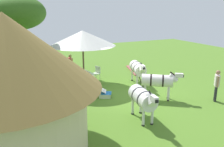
{
  "coord_description": "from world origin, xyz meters",
  "views": [
    {
      "loc": [
        -10.74,
        6.15,
        4.64
      ],
      "look_at": [
        0.96,
        0.59,
        1.0
      ],
      "focal_mm": 37.7,
      "sensor_mm": 36.0,
      "label": 1
    }
  ],
  "objects_px": {
    "thatched_hut": "(10,79)",
    "patio_chair_near_hut": "(90,81)",
    "guest_beside_umbrella": "(70,63)",
    "patio_chair_east_end": "(97,72)",
    "patio_dining_table": "(84,74)",
    "acacia_tree_far_lawn": "(17,13)",
    "striped_lounge_chair": "(104,93)",
    "zebra_by_umbrella": "(143,98)",
    "shade_umbrella": "(83,38)",
    "standing_watcher": "(217,83)",
    "zebra_toward_hut": "(138,69)",
    "zebra_nearest_camera": "(158,81)",
    "patio_chair_west_end": "(66,75)"
  },
  "relations": [
    {
      "from": "shade_umbrella",
      "to": "acacia_tree_far_lawn",
      "type": "relative_size",
      "value": 0.74
    },
    {
      "from": "standing_watcher",
      "to": "zebra_nearest_camera",
      "type": "bearing_deg",
      "value": 99.33
    },
    {
      "from": "zebra_by_umbrella",
      "to": "guest_beside_umbrella",
      "type": "bearing_deg",
      "value": -74.7
    },
    {
      "from": "shade_umbrella",
      "to": "patio_chair_near_hut",
      "type": "distance_m",
      "value": 2.63
    },
    {
      "from": "striped_lounge_chair",
      "to": "zebra_nearest_camera",
      "type": "height_order",
      "value": "zebra_nearest_camera"
    },
    {
      "from": "patio_dining_table",
      "to": "acacia_tree_far_lawn",
      "type": "bearing_deg",
      "value": 69.69
    },
    {
      "from": "patio_chair_east_end",
      "to": "patio_chair_near_hut",
      "type": "bearing_deg",
      "value": 122.11
    },
    {
      "from": "striped_lounge_chair",
      "to": "patio_chair_east_end",
      "type": "bearing_deg",
      "value": -167.53
    },
    {
      "from": "thatched_hut",
      "to": "patio_chair_near_hut",
      "type": "xyz_separation_m",
      "value": [
        4.58,
        -4.32,
        -1.96
      ]
    },
    {
      "from": "patio_dining_table",
      "to": "striped_lounge_chair",
      "type": "bearing_deg",
      "value": -174.83
    },
    {
      "from": "thatched_hut",
      "to": "striped_lounge_chair",
      "type": "height_order",
      "value": "thatched_hut"
    },
    {
      "from": "patio_dining_table",
      "to": "acacia_tree_far_lawn",
      "type": "relative_size",
      "value": 0.26
    },
    {
      "from": "zebra_toward_hut",
      "to": "acacia_tree_far_lawn",
      "type": "distance_m",
      "value": 7.81
    },
    {
      "from": "standing_watcher",
      "to": "zebra_nearest_camera",
      "type": "distance_m",
      "value": 2.91
    },
    {
      "from": "zebra_by_umbrella",
      "to": "patio_chair_west_end",
      "type": "bearing_deg",
      "value": -67.86
    },
    {
      "from": "guest_beside_umbrella",
      "to": "patio_chair_east_end",
      "type": "bearing_deg",
      "value": -139.13
    },
    {
      "from": "patio_chair_west_end",
      "to": "striped_lounge_chair",
      "type": "relative_size",
      "value": 0.93
    },
    {
      "from": "standing_watcher",
      "to": "zebra_nearest_camera",
      "type": "relative_size",
      "value": 0.86
    },
    {
      "from": "zebra_nearest_camera",
      "to": "zebra_by_umbrella",
      "type": "relative_size",
      "value": 0.88
    },
    {
      "from": "thatched_hut",
      "to": "patio_chair_west_end",
      "type": "relative_size",
      "value": 6.47
    },
    {
      "from": "patio_chair_east_end",
      "to": "zebra_toward_hut",
      "type": "bearing_deg",
      "value": -157.69
    },
    {
      "from": "patio_chair_near_hut",
      "to": "shade_umbrella",
      "type": "bearing_deg",
      "value": 90.0
    },
    {
      "from": "thatched_hut",
      "to": "zebra_nearest_camera",
      "type": "distance_m",
      "value": 7.37
    },
    {
      "from": "thatched_hut",
      "to": "zebra_toward_hut",
      "type": "relative_size",
      "value": 2.61
    },
    {
      "from": "patio_chair_west_end",
      "to": "acacia_tree_far_lawn",
      "type": "relative_size",
      "value": 0.17
    },
    {
      "from": "patio_dining_table",
      "to": "standing_watcher",
      "type": "relative_size",
      "value": 0.84
    },
    {
      "from": "patio_chair_east_end",
      "to": "acacia_tree_far_lawn",
      "type": "xyz_separation_m",
      "value": [
        0.8,
        4.51,
        3.84
      ]
    },
    {
      "from": "acacia_tree_far_lawn",
      "to": "patio_chair_near_hut",
      "type": "bearing_deg",
      "value": -125.48
    },
    {
      "from": "patio_dining_table",
      "to": "zebra_by_umbrella",
      "type": "xyz_separation_m",
      "value": [
        -5.74,
        -0.66,
        0.33
      ]
    },
    {
      "from": "standing_watcher",
      "to": "zebra_by_umbrella",
      "type": "bearing_deg",
      "value": 133.09
    },
    {
      "from": "thatched_hut",
      "to": "patio_dining_table",
      "type": "distance_m",
      "value": 7.43
    },
    {
      "from": "striped_lounge_chair",
      "to": "zebra_by_umbrella",
      "type": "height_order",
      "value": "zebra_by_umbrella"
    },
    {
      "from": "thatched_hut",
      "to": "standing_watcher",
      "type": "bearing_deg",
      "value": -89.09
    },
    {
      "from": "patio_chair_east_end",
      "to": "zebra_by_umbrella",
      "type": "xyz_separation_m",
      "value": [
        -6.23,
        0.4,
        0.46
      ]
    },
    {
      "from": "zebra_toward_hut",
      "to": "zebra_by_umbrella",
      "type": "bearing_deg",
      "value": 76.72
    },
    {
      "from": "standing_watcher",
      "to": "zebra_toward_hut",
      "type": "height_order",
      "value": "standing_watcher"
    },
    {
      "from": "acacia_tree_far_lawn",
      "to": "guest_beside_umbrella",
      "type": "bearing_deg",
      "value": -79.06
    },
    {
      "from": "guest_beside_umbrella",
      "to": "zebra_toward_hut",
      "type": "distance_m",
      "value": 4.72
    },
    {
      "from": "guest_beside_umbrella",
      "to": "striped_lounge_chair",
      "type": "xyz_separation_m",
      "value": [
        -4.5,
        -0.55,
        -0.7
      ]
    },
    {
      "from": "shade_umbrella",
      "to": "zebra_nearest_camera",
      "type": "bearing_deg",
      "value": -146.63
    },
    {
      "from": "patio_chair_near_hut",
      "to": "patio_chair_east_end",
      "type": "xyz_separation_m",
      "value": [
        1.64,
        -1.09,
        0.0
      ]
    },
    {
      "from": "patio_chair_west_end",
      "to": "patio_chair_near_hut",
      "type": "xyz_separation_m",
      "value": [
        -1.83,
        -0.93,
        0.0
      ]
    },
    {
      "from": "thatched_hut",
      "to": "zebra_by_umbrella",
      "type": "distance_m",
      "value": 5.22
    },
    {
      "from": "acacia_tree_far_lawn",
      "to": "patio_dining_table",
      "type": "bearing_deg",
      "value": -110.31
    },
    {
      "from": "standing_watcher",
      "to": "zebra_toward_hut",
      "type": "bearing_deg",
      "value": 67.54
    },
    {
      "from": "patio_dining_table",
      "to": "guest_beside_umbrella",
      "type": "relative_size",
      "value": 0.87
    },
    {
      "from": "patio_chair_west_end",
      "to": "striped_lounge_chair",
      "type": "bearing_deg",
      "value": 54.79
    },
    {
      "from": "patio_chair_east_end",
      "to": "shade_umbrella",
      "type": "bearing_deg",
      "value": 90.0
    },
    {
      "from": "patio_chair_east_end",
      "to": "guest_beside_umbrella",
      "type": "height_order",
      "value": "guest_beside_umbrella"
    },
    {
      "from": "patio_chair_west_end",
      "to": "patio_chair_east_end",
      "type": "relative_size",
      "value": 1.0
    }
  ]
}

